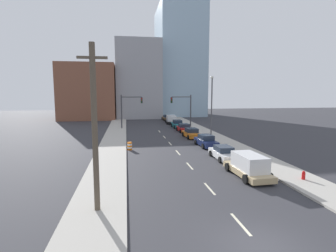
{
  "coord_description": "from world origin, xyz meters",
  "views": [
    {
      "loc": [
        -5.77,
        -10.15,
        6.78
      ],
      "look_at": [
        -0.03,
        25.79,
        2.2
      ],
      "focal_mm": 28.0,
      "sensor_mm": 36.0,
      "label": 1
    }
  ],
  "objects": [
    {
      "name": "sedan_teal",
      "position": [
        4.14,
        40.06,
        0.7
      ],
      "size": [
        2.07,
        4.72,
        1.54
      ],
      "rotation": [
        0.0,
        0.0,
        0.01
      ],
      "color": "#196B75",
      "rests_on": "ground"
    },
    {
      "name": "sedan_red",
      "position": [
        4.26,
        34.69,
        0.64
      ],
      "size": [
        2.23,
        4.32,
        1.41
      ],
      "rotation": [
        0.0,
        0.0,
        0.03
      ],
      "color": "red",
      "rests_on": "ground"
    },
    {
      "name": "sidewalk_left",
      "position": [
        -7.57,
        46.44,
        0.08
      ],
      "size": [
        3.45,
        92.87,
        0.16
      ],
      "color": "#ADA89E",
      "rests_on": "ground"
    },
    {
      "name": "box_truck_tan",
      "position": [
        3.97,
        9.25,
        0.9
      ],
      "size": [
        2.42,
        5.43,
        1.88
      ],
      "rotation": [
        0.0,
        0.0,
        0.04
      ],
      "color": "tan",
      "rests_on": "ground"
    },
    {
      "name": "sedan_white",
      "position": [
        4.08,
        15.11,
        0.62
      ],
      "size": [
        2.07,
        4.57,
        1.36
      ],
      "rotation": [
        0.0,
        0.0,
        0.01
      ],
      "color": "silver",
      "rests_on": "ground"
    },
    {
      "name": "lane_stripe_at_7m",
      "position": [
        0.0,
        7.15,
        0.0
      ],
      "size": [
        0.16,
        2.4,
        0.01
      ],
      "primitive_type": "cube",
      "color": "beige",
      "rests_on": "ground"
    },
    {
      "name": "building_office_center",
      "position": [
        -2.29,
        67.56,
        10.39
      ],
      "size": [
        12.0,
        20.0,
        20.77
      ],
      "color": "#99999E",
      "rests_on": "ground"
    },
    {
      "name": "traffic_signal_left",
      "position": [
        -5.54,
        40.01,
        4.15
      ],
      "size": [
        4.12,
        0.35,
        6.45
      ],
      "color": "#38383D",
      "rests_on": "ground"
    },
    {
      "name": "lane_stripe_at_19m",
      "position": [
        0.0,
        18.69,
        0.0
      ],
      "size": [
        0.16,
        2.4,
        0.01
      ],
      "primitive_type": "cube",
      "color": "beige",
      "rests_on": "ground"
    },
    {
      "name": "sedan_brown",
      "position": [
        4.23,
        54.42,
        0.63
      ],
      "size": [
        2.25,
        4.33,
        1.36
      ],
      "rotation": [
        0.0,
        0.0,
        0.04
      ],
      "color": "brown",
      "rests_on": "ground"
    },
    {
      "name": "building_brick_left",
      "position": [
        -15.54,
        63.56,
        7.11
      ],
      "size": [
        14.0,
        16.0,
        14.22
      ],
      "color": "brown",
      "rests_on": "ground"
    },
    {
      "name": "traffic_signal_right",
      "position": [
        5.64,
        40.01,
        4.15
      ],
      "size": [
        4.12,
        0.35,
        6.45
      ],
      "color": "#38383D",
      "rests_on": "ground"
    },
    {
      "name": "street_lamp",
      "position": [
        7.4,
        29.12,
        5.39
      ],
      "size": [
        0.44,
        0.44,
        9.41
      ],
      "color": "#4C4C51",
      "rests_on": "ground"
    },
    {
      "name": "sedan_orange",
      "position": [
        4.05,
        28.42,
        0.67
      ],
      "size": [
        2.31,
        4.83,
        1.45
      ],
      "rotation": [
        0.0,
        0.0,
        0.05
      ],
      "color": "orange",
      "rests_on": "ground"
    },
    {
      "name": "box_truck_black",
      "position": [
        4.15,
        47.37,
        0.87
      ],
      "size": [
        2.67,
        6.37,
        1.82
      ],
      "rotation": [
        0.0,
        0.0,
        -0.06
      ],
      "color": "black",
      "rests_on": "ground"
    },
    {
      "name": "ground_plane",
      "position": [
        0.0,
        0.0,
        0.0
      ],
      "size": [
        200.0,
        200.0,
        0.0
      ],
      "primitive_type": "plane",
      "color": "#333338"
    },
    {
      "name": "lane_stripe_at_2m",
      "position": [
        0.0,
        2.0,
        0.0
      ],
      "size": [
        0.16,
        2.4,
        0.01
      ],
      "primitive_type": "cube",
      "color": "beige",
      "rests_on": "ground"
    },
    {
      "name": "lane_stripe_at_24m",
      "position": [
        0.0,
        24.22,
        0.0
      ],
      "size": [
        0.16,
        2.4,
        0.01
      ],
      "primitive_type": "cube",
      "color": "beige",
      "rests_on": "ground"
    },
    {
      "name": "traffic_barrel",
      "position": [
        -5.45,
        21.05,
        0.47
      ],
      "size": [
        0.56,
        0.56,
        0.95
      ],
      "color": "orange",
      "rests_on": "ground"
    },
    {
      "name": "sidewalk_right",
      "position": [
        7.57,
        46.44,
        0.08
      ],
      "size": [
        3.45,
        92.87,
        0.16
      ],
      "color": "#ADA89E",
      "rests_on": "ground"
    },
    {
      "name": "lane_stripe_at_13m",
      "position": [
        0.0,
        13.08,
        0.0
      ],
      "size": [
        0.16,
        2.4,
        0.01
      ],
      "primitive_type": "cube",
      "color": "beige",
      "rests_on": "ground"
    },
    {
      "name": "lane_stripe_at_36m",
      "position": [
        0.0,
        35.69,
        0.0
      ],
      "size": [
        0.16,
        2.4,
        0.01
      ],
      "primitive_type": "cube",
      "color": "beige",
      "rests_on": "ground"
    },
    {
      "name": "sedan_navy",
      "position": [
        4.24,
        21.65,
        0.68
      ],
      "size": [
        2.23,
        4.76,
        1.5
      ],
      "rotation": [
        0.0,
        0.0,
        0.05
      ],
      "color": "#141E47",
      "rests_on": "ground"
    },
    {
      "name": "fire_hydrant",
      "position": [
        7.65,
        7.5,
        0.41
      ],
      "size": [
        0.26,
        0.26,
        0.84
      ],
      "color": "red",
      "rests_on": "ground"
    },
    {
      "name": "building_glass_right",
      "position": [
        10.7,
        71.56,
        16.3
      ],
      "size": [
        13.0,
        20.0,
        32.61
      ],
      "color": "#99B7CC",
      "rests_on": "ground"
    },
    {
      "name": "utility_pole_left_near",
      "position": [
        -7.5,
        4.57,
        4.85
      ],
      "size": [
        1.6,
        0.32,
        9.46
      ],
      "color": "brown",
      "rests_on": "ground"
    },
    {
      "name": "lane_stripe_at_30m",
      "position": [
        0.0,
        29.53,
        0.0
      ],
      "size": [
        0.16,
        2.4,
        0.01
      ],
      "primitive_type": "cube",
      "color": "beige",
      "rests_on": "ground"
    }
  ]
}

